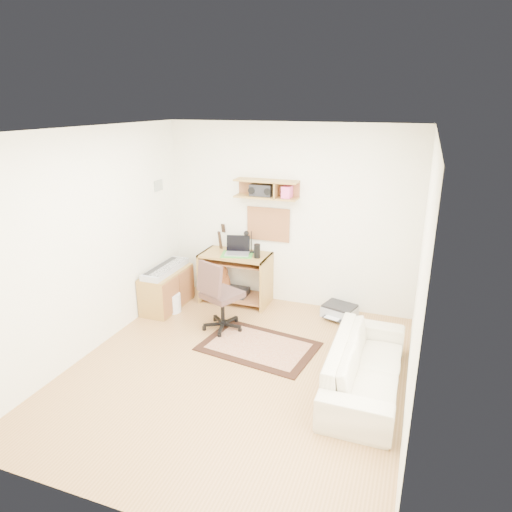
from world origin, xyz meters
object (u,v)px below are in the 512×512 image
(cabinet, at_px, (167,289))
(task_chair, at_px, (222,295))
(printer, at_px, (340,311))
(desk, at_px, (236,278))
(sofa, at_px, (366,358))

(cabinet, bearing_deg, task_chair, -18.46)
(task_chair, relative_size, printer, 2.24)
(desk, relative_size, task_chair, 1.03)
(cabinet, bearing_deg, printer, 12.71)
(printer, relative_size, sofa, 0.25)
(desk, bearing_deg, task_chair, -78.78)
(task_chair, bearing_deg, cabinet, -175.92)
(task_chair, height_order, printer, task_chair)
(desk, height_order, task_chair, task_chair)
(printer, xyz_separation_m, sofa, (0.54, -1.58, 0.26))
(desk, bearing_deg, sofa, -36.55)
(cabinet, bearing_deg, sofa, -19.23)
(task_chair, bearing_deg, printer, 55.37)
(desk, relative_size, printer, 2.30)
(printer, bearing_deg, task_chair, -130.69)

